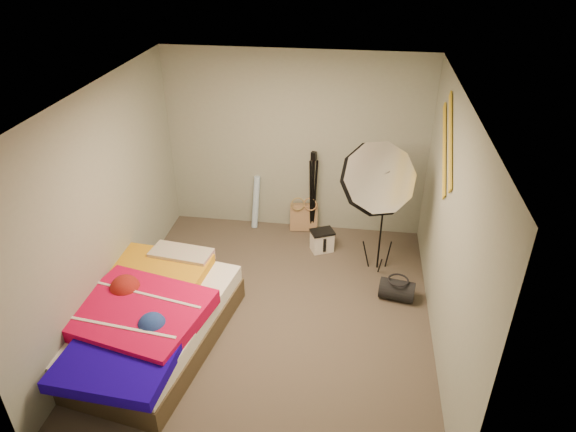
% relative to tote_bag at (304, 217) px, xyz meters
% --- Properties ---
extents(floor, '(4.00, 4.00, 0.00)m').
position_rel_tote_bag_xyz_m(floor, '(-0.14, -1.90, -0.19)').
color(floor, brown).
rests_on(floor, ground).
extents(ceiling, '(4.00, 4.00, 0.00)m').
position_rel_tote_bag_xyz_m(ceiling, '(-0.14, -1.90, 2.31)').
color(ceiling, silver).
rests_on(ceiling, wall_back).
extents(wall_back, '(3.50, 0.00, 3.50)m').
position_rel_tote_bag_xyz_m(wall_back, '(-0.14, 0.10, 1.06)').
color(wall_back, gray).
rests_on(wall_back, floor).
extents(wall_front, '(3.50, 0.00, 3.50)m').
position_rel_tote_bag_xyz_m(wall_front, '(-0.14, -3.90, 1.06)').
color(wall_front, gray).
rests_on(wall_front, floor).
extents(wall_left, '(0.00, 4.00, 4.00)m').
position_rel_tote_bag_xyz_m(wall_left, '(-1.89, -1.90, 1.06)').
color(wall_left, gray).
rests_on(wall_left, floor).
extents(wall_right, '(0.00, 4.00, 4.00)m').
position_rel_tote_bag_xyz_m(wall_right, '(1.61, -1.90, 1.06)').
color(wall_right, gray).
rests_on(wall_right, floor).
extents(tote_bag, '(0.40, 0.21, 0.40)m').
position_rel_tote_bag_xyz_m(tote_bag, '(0.00, 0.00, 0.00)').
color(tote_bag, tan).
rests_on(tote_bag, floor).
extents(wrapping_roll, '(0.15, 0.23, 0.76)m').
position_rel_tote_bag_xyz_m(wrapping_roll, '(-0.69, 0.00, 0.19)').
color(wrapping_roll, '#64A4DE').
rests_on(wrapping_roll, floor).
extents(camera_case, '(0.33, 0.29, 0.28)m').
position_rel_tote_bag_xyz_m(camera_case, '(0.30, -0.51, -0.06)').
color(camera_case, white).
rests_on(camera_case, floor).
extents(duffel_bag, '(0.44, 0.31, 0.24)m').
position_rel_tote_bag_xyz_m(duffel_bag, '(1.25, -1.40, -0.07)').
color(duffel_bag, black).
rests_on(duffel_bag, floor).
extents(wall_stripe_upper, '(0.02, 0.91, 0.78)m').
position_rel_tote_bag_xyz_m(wall_stripe_upper, '(1.59, -1.30, 1.76)').
color(wall_stripe_upper, gold).
rests_on(wall_stripe_upper, wall_right).
extents(wall_stripe_lower, '(0.02, 0.91, 0.78)m').
position_rel_tote_bag_xyz_m(wall_stripe_lower, '(1.59, -1.05, 1.56)').
color(wall_stripe_lower, gold).
rests_on(wall_stripe_lower, wall_right).
extents(bed, '(1.70, 2.29, 0.59)m').
position_rel_tote_bag_xyz_m(bed, '(-1.36, -2.49, 0.10)').
color(bed, '#4B3D28').
rests_on(bed, floor).
extents(photo_umbrella, '(0.99, 0.81, 1.83)m').
position_rel_tote_bag_xyz_m(photo_umbrella, '(0.93, -0.95, 1.12)').
color(photo_umbrella, black).
rests_on(photo_umbrella, floor).
extents(camera_tripod, '(0.08, 0.08, 1.21)m').
position_rel_tote_bag_xyz_m(camera_tripod, '(0.12, -0.03, 0.50)').
color(camera_tripod, black).
rests_on(camera_tripod, floor).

